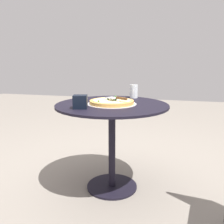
% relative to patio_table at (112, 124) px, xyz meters
% --- Properties ---
extents(ground_plane, '(10.00, 10.00, 0.00)m').
position_rel_patio_table_xyz_m(ground_plane, '(0.00, 0.00, -0.58)').
color(ground_plane, gray).
extents(patio_table, '(0.94, 0.94, 0.75)m').
position_rel_patio_table_xyz_m(patio_table, '(0.00, 0.00, 0.00)').
color(patio_table, black).
rests_on(patio_table, ground).
extents(pizza_on_tray, '(0.41, 0.41, 0.05)m').
position_rel_patio_table_xyz_m(pizza_on_tray, '(0.00, -0.01, 0.19)').
color(pizza_on_tray, silver).
rests_on(pizza_on_tray, patio_table).
extents(pizza_server, '(0.20, 0.15, 0.02)m').
position_rel_patio_table_xyz_m(pizza_server, '(0.05, -0.04, 0.23)').
color(pizza_server, silver).
rests_on(pizza_server, pizza_on_tray).
extents(drinking_cup, '(0.07, 0.07, 0.13)m').
position_rel_patio_table_xyz_m(drinking_cup, '(0.12, 0.37, 0.23)').
color(drinking_cup, white).
rests_on(drinking_cup, patio_table).
extents(napkin_dispenser, '(0.12, 0.11, 0.10)m').
position_rel_patio_table_xyz_m(napkin_dispenser, '(-0.18, -0.24, 0.22)').
color(napkin_dispenser, black).
rests_on(napkin_dispenser, patio_table).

